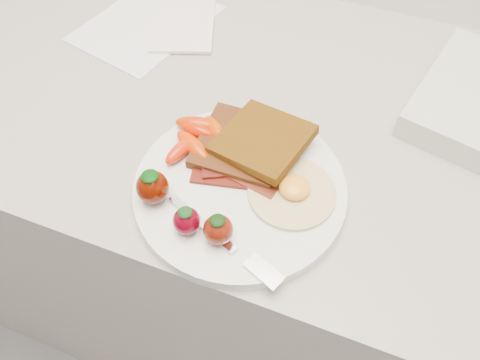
% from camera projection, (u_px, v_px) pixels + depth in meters
% --- Properties ---
extents(counter, '(2.00, 0.60, 0.90)m').
position_uv_depth(counter, '(264.00, 248.00, 1.06)').
color(counter, gray).
rests_on(counter, ground).
extents(plate, '(0.27, 0.27, 0.02)m').
position_uv_depth(plate, '(240.00, 189.00, 0.60)').
color(plate, white).
rests_on(plate, counter).
extents(toast_lower, '(0.12, 0.12, 0.01)m').
position_uv_depth(toast_lower, '(242.00, 145.00, 0.62)').
color(toast_lower, black).
rests_on(toast_lower, plate).
extents(toast_upper, '(0.13, 0.13, 0.03)m').
position_uv_depth(toast_upper, '(263.00, 140.00, 0.61)').
color(toast_upper, black).
rests_on(toast_upper, toast_lower).
extents(fried_egg, '(0.13, 0.13, 0.02)m').
position_uv_depth(fried_egg, '(293.00, 191.00, 0.58)').
color(fried_egg, '#F8E3B3').
rests_on(fried_egg, plate).
extents(bacon_strips, '(0.12, 0.07, 0.01)m').
position_uv_depth(bacon_strips, '(237.00, 175.00, 0.59)').
color(bacon_strips, '#3A0D03').
rests_on(bacon_strips, plate).
extents(baby_carrots, '(0.09, 0.10, 0.02)m').
position_uv_depth(baby_carrots, '(197.00, 136.00, 0.62)').
color(baby_carrots, red).
rests_on(baby_carrots, plate).
extents(strawberries, '(0.13, 0.06, 0.05)m').
position_uv_depth(strawberries, '(180.00, 207.00, 0.54)').
color(strawberries, '#470B00').
rests_on(strawberries, plate).
extents(fork, '(0.17, 0.08, 0.00)m').
position_uv_depth(fork, '(229.00, 244.00, 0.54)').
color(fork, silver).
rests_on(fork, plate).
extents(paper_sheet, '(0.22, 0.27, 0.00)m').
position_uv_depth(paper_sheet, '(147.00, 23.00, 0.82)').
color(paper_sheet, white).
rests_on(paper_sheet, counter).
extents(notepad, '(0.15, 0.18, 0.01)m').
position_uv_depth(notepad, '(184.00, 25.00, 0.81)').
color(notepad, white).
rests_on(notepad, paper_sheet).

